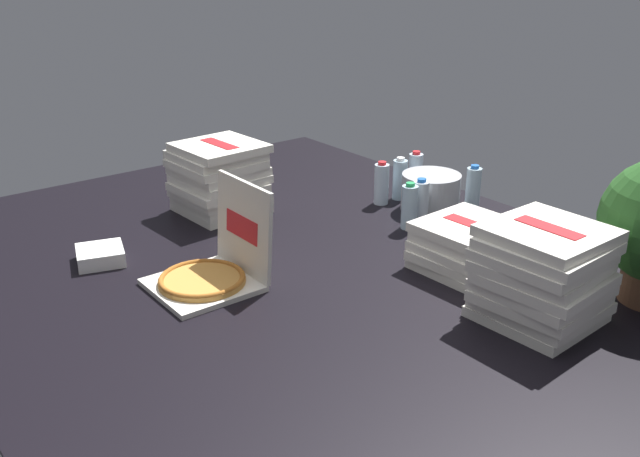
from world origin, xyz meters
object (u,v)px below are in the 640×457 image
pizza_stack_left_far (542,276)px  water_bottle_3 (473,188)px  open_pizza_box (213,268)px  water_bottle_1 (381,184)px  pizza_stack_right_near (470,247)px  water_bottle_2 (400,179)px  water_bottle_0 (415,172)px  water_bottle_5 (421,202)px  ice_bucket (431,192)px  pizza_stack_left_near (219,178)px  napkin_pile (100,255)px  water_bottle_4 (409,207)px

pizza_stack_left_far → water_bottle_3: 1.07m
open_pizza_box → water_bottle_1: open_pizza_box is taller
pizza_stack_right_near → water_bottle_2: bearing=154.9°
water_bottle_0 → water_bottle_5: size_ratio=1.00×
water_bottle_0 → water_bottle_2: bearing=-77.6°
water_bottle_1 → water_bottle_3: same height
open_pizza_box → ice_bucket: size_ratio=1.39×
pizza_stack_left_near → water_bottle_2: pizza_stack_left_near is taller
water_bottle_3 → napkin_pile: water_bottle_3 is taller
pizza_stack_left_near → pizza_stack_right_near: bearing=21.1°
pizza_stack_left_far → napkin_pile: 1.64m
ice_bucket → water_bottle_2: (-0.20, -0.01, 0.01)m
pizza_stack_left_near → ice_bucket: (0.58, 0.79, -0.08)m
pizza_stack_right_near → water_bottle_0: water_bottle_0 is taller
open_pizza_box → ice_bucket: (-0.05, 1.19, 0.02)m
ice_bucket → napkin_pile: (-0.38, -1.44, -0.06)m
water_bottle_0 → water_bottle_2: size_ratio=1.00×
pizza_stack_right_near → water_bottle_0: 0.91m
water_bottle_2 → pizza_stack_right_near: bearing=-25.1°
water_bottle_4 → water_bottle_2: bearing=142.0°
water_bottle_0 → water_bottle_4: (0.33, -0.37, 0.00)m
ice_bucket → water_bottle_0: water_bottle_0 is taller
pizza_stack_left_far → pizza_stack_right_near: pizza_stack_left_far is taller
water_bottle_2 → water_bottle_3: size_ratio=1.00×
napkin_pile → water_bottle_1: bearing=82.1°
pizza_stack_left_far → pizza_stack_right_near: (-0.40, 0.13, -0.07)m
open_pizza_box → water_bottle_3: 1.37m
pizza_stack_left_near → water_bottle_5: 0.92m
pizza_stack_left_near → water_bottle_0: pizza_stack_left_near is taller
pizza_stack_left_near → ice_bucket: pizza_stack_left_near is taller
open_pizza_box → pizza_stack_right_near: bearing=59.8°
napkin_pile → water_bottle_4: bearing=67.9°
water_bottle_0 → water_bottle_2: (0.03, -0.14, 0.00)m
water_bottle_2 → water_bottle_3: same height
water_bottle_2 → water_bottle_4: 0.38m
water_bottle_1 → napkin_pile: 1.33m
water_bottle_2 → open_pizza_box: bearing=-78.0°
water_bottle_3 → water_bottle_5: (-0.01, -0.34, 0.00)m
pizza_stack_left_far → pizza_stack_right_near: size_ratio=1.03×
water_bottle_4 → water_bottle_5: 0.08m
water_bottle_0 → water_bottle_5: same height
open_pizza_box → pizza_stack_right_near: size_ratio=0.99×
pizza_stack_left_near → water_bottle_0: size_ratio=1.86×
water_bottle_1 → water_bottle_2: same height
water_bottle_2 → water_bottle_4: (0.30, -0.23, 0.00)m
water_bottle_0 → water_bottle_2: same height
pizza_stack_left_near → water_bottle_3: bearing=54.6°
pizza_stack_right_near → water_bottle_5: bearing=156.9°
pizza_stack_left_far → ice_bucket: size_ratio=1.45×
pizza_stack_left_far → water_bottle_0: 1.32m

